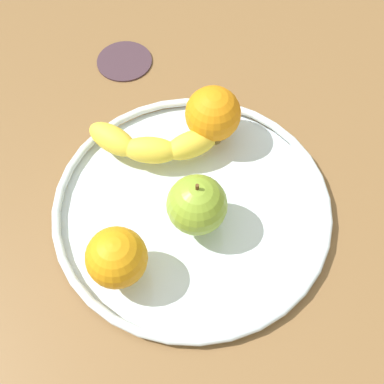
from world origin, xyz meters
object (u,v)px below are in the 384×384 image
at_px(apple, 194,206).
at_px(orange_front_left, 213,114).
at_px(orange_front_right, 117,258).
at_px(banana, 154,144).
at_px(fruit_bowl, 192,207).
at_px(ambient_coaster, 124,60).

distance_m(apple, orange_front_left, 0.15).
xyz_separation_m(orange_front_left, orange_front_right, (-0.17, -0.18, -0.00)).
distance_m(banana, orange_front_left, 0.09).
distance_m(fruit_bowl, banana, 0.10).
bearing_deg(orange_front_right, banana, 64.38).
distance_m(fruit_bowl, orange_front_right, 0.14).
bearing_deg(orange_front_left, orange_front_right, -132.83).
bearing_deg(orange_front_right, apple, 23.31).
distance_m(banana, orange_front_right, 0.19).
height_order(fruit_bowl, banana, banana).
bearing_deg(orange_front_left, fruit_bowl, -117.70).
bearing_deg(orange_front_right, fruit_bowl, 32.71).
xyz_separation_m(banana, orange_front_left, (0.09, 0.02, 0.02)).
bearing_deg(orange_front_left, banana, -169.87).
bearing_deg(ambient_coaster, orange_front_left, -62.48).
height_order(apple, orange_front_left, apple).
height_order(orange_front_left, ambient_coaster, orange_front_left).
distance_m(banana, ambient_coaster, 0.21).
bearing_deg(banana, orange_front_right, -96.85).
distance_m(fruit_bowl, orange_front_left, 0.13).
xyz_separation_m(fruit_bowl, apple, (-0.00, -0.03, 0.05)).
relative_size(fruit_bowl, ambient_coaster, 4.17).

